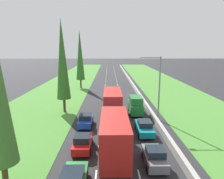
{
  "coord_description": "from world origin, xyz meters",
  "views": [
    {
      "loc": [
        -0.67,
        0.36,
        10.06
      ],
      "look_at": [
        -0.0,
        47.06,
        0.7
      ],
      "focal_mm": 32.96,
      "sensor_mm": 36.0,
      "label": 1
    }
  ],
  "objects_px": {
    "red_box_truck_centre_lane": "(114,135)",
    "red_hatchback_left_lane": "(83,143)",
    "grey_hatchback_right_lane_second": "(154,157)",
    "teal_sedan_right_lane": "(144,127)",
    "blue_hatchback_centre_lane": "(112,98)",
    "green_van_right_lane": "(136,105)",
    "poplar_tree_third": "(80,55)",
    "street_light_mast": "(157,84)",
    "blue_hatchback_left_lane": "(86,120)",
    "red_box_truck_centre_lane_third": "(112,103)",
    "poplar_tree_second": "(62,60)"
  },
  "relations": [
    {
      "from": "red_box_truck_centre_lane",
      "to": "red_hatchback_left_lane",
      "type": "xyz_separation_m",
      "value": [
        -3.13,
        1.28,
        -1.35
      ]
    },
    {
      "from": "grey_hatchback_right_lane_second",
      "to": "red_hatchback_left_lane",
      "type": "distance_m",
      "value": 7.15
    },
    {
      "from": "teal_sedan_right_lane",
      "to": "blue_hatchback_centre_lane",
      "type": "relative_size",
      "value": 1.15
    },
    {
      "from": "grey_hatchback_right_lane_second",
      "to": "green_van_right_lane",
      "type": "bearing_deg",
      "value": 89.25
    },
    {
      "from": "red_hatchback_left_lane",
      "to": "poplar_tree_third",
      "type": "distance_m",
      "value": 34.53
    },
    {
      "from": "street_light_mast",
      "to": "grey_hatchback_right_lane_second",
      "type": "bearing_deg",
      "value": -103.15
    },
    {
      "from": "blue_hatchback_left_lane",
      "to": "street_light_mast",
      "type": "bearing_deg",
      "value": 13.88
    },
    {
      "from": "red_hatchback_left_lane",
      "to": "blue_hatchback_left_lane",
      "type": "height_order",
      "value": "same"
    },
    {
      "from": "teal_sedan_right_lane",
      "to": "green_van_right_lane",
      "type": "bearing_deg",
      "value": 90.71
    },
    {
      "from": "blue_hatchback_left_lane",
      "to": "red_box_truck_centre_lane",
      "type": "bearing_deg",
      "value": -65.59
    },
    {
      "from": "red_hatchback_left_lane",
      "to": "poplar_tree_third",
      "type": "xyz_separation_m",
      "value": [
        -4.65,
        33.38,
        7.52
      ]
    },
    {
      "from": "red_box_truck_centre_lane",
      "to": "grey_hatchback_right_lane_second",
      "type": "bearing_deg",
      "value": -23.53
    },
    {
      "from": "red_hatchback_left_lane",
      "to": "green_van_right_lane",
      "type": "height_order",
      "value": "green_van_right_lane"
    },
    {
      "from": "red_box_truck_centre_lane",
      "to": "red_box_truck_centre_lane_third",
      "type": "relative_size",
      "value": 1.0
    },
    {
      "from": "blue_hatchback_centre_lane",
      "to": "poplar_tree_third",
      "type": "relative_size",
      "value": 0.27
    },
    {
      "from": "blue_hatchback_centre_lane",
      "to": "poplar_tree_second",
      "type": "height_order",
      "value": "poplar_tree_second"
    },
    {
      "from": "red_hatchback_left_lane",
      "to": "red_box_truck_centre_lane",
      "type": "bearing_deg",
      "value": -22.25
    },
    {
      "from": "red_box_truck_centre_lane",
      "to": "red_hatchback_left_lane",
      "type": "bearing_deg",
      "value": 157.75
    },
    {
      "from": "teal_sedan_right_lane",
      "to": "poplar_tree_third",
      "type": "distance_m",
      "value": 32.38
    },
    {
      "from": "green_van_right_lane",
      "to": "blue_hatchback_centre_lane",
      "type": "relative_size",
      "value": 1.26
    },
    {
      "from": "red_box_truck_centre_lane",
      "to": "red_hatchback_left_lane",
      "type": "relative_size",
      "value": 2.41
    },
    {
      "from": "blue_hatchback_centre_lane",
      "to": "poplar_tree_second",
      "type": "bearing_deg",
      "value": -143.32
    },
    {
      "from": "grey_hatchback_right_lane_second",
      "to": "street_light_mast",
      "type": "relative_size",
      "value": 0.43
    },
    {
      "from": "poplar_tree_third",
      "to": "teal_sedan_right_lane",
      "type": "bearing_deg",
      "value": -68.54
    },
    {
      "from": "red_box_truck_centre_lane_third",
      "to": "poplar_tree_third",
      "type": "distance_m",
      "value": 25.32
    },
    {
      "from": "red_box_truck_centre_lane_third",
      "to": "red_hatchback_left_lane",
      "type": "xyz_separation_m",
      "value": [
        -3.14,
        -10.09,
        -1.35
      ]
    },
    {
      "from": "green_van_right_lane",
      "to": "street_light_mast",
      "type": "bearing_deg",
      "value": -47.52
    },
    {
      "from": "blue_hatchback_left_lane",
      "to": "blue_hatchback_centre_lane",
      "type": "height_order",
      "value": "same"
    },
    {
      "from": "teal_sedan_right_lane",
      "to": "red_box_truck_centre_lane",
      "type": "bearing_deg",
      "value": -124.95
    },
    {
      "from": "grey_hatchback_right_lane_second",
      "to": "street_light_mast",
      "type": "xyz_separation_m",
      "value": [
        2.73,
        11.7,
        4.4
      ]
    },
    {
      "from": "green_van_right_lane",
      "to": "poplar_tree_second",
      "type": "bearing_deg",
      "value": 173.51
    },
    {
      "from": "blue_hatchback_left_lane",
      "to": "street_light_mast",
      "type": "height_order",
      "value": "street_light_mast"
    },
    {
      "from": "grey_hatchback_right_lane_second",
      "to": "teal_sedan_right_lane",
      "type": "relative_size",
      "value": 0.87
    },
    {
      "from": "teal_sedan_right_lane",
      "to": "red_box_truck_centre_lane",
      "type": "height_order",
      "value": "red_box_truck_centre_lane"
    },
    {
      "from": "teal_sedan_right_lane",
      "to": "blue_hatchback_centre_lane",
      "type": "xyz_separation_m",
      "value": [
        -3.64,
        14.7,
        0.02
      ]
    },
    {
      "from": "grey_hatchback_right_lane_second",
      "to": "red_box_truck_centre_lane_third",
      "type": "distance_m",
      "value": 13.39
    },
    {
      "from": "street_light_mast",
      "to": "poplar_tree_third",
      "type": "bearing_deg",
      "value": 119.72
    },
    {
      "from": "blue_hatchback_centre_lane",
      "to": "poplar_tree_third",
      "type": "xyz_separation_m",
      "value": [
        -7.87,
        14.61,
        7.52
      ]
    },
    {
      "from": "red_box_truck_centre_lane_third",
      "to": "poplar_tree_second",
      "type": "relative_size",
      "value": 0.64
    },
    {
      "from": "grey_hatchback_right_lane_second",
      "to": "green_van_right_lane",
      "type": "height_order",
      "value": "green_van_right_lane"
    },
    {
      "from": "grey_hatchback_right_lane_second",
      "to": "street_light_mast",
      "type": "bearing_deg",
      "value": 76.85
    },
    {
      "from": "grey_hatchback_right_lane_second",
      "to": "poplar_tree_third",
      "type": "relative_size",
      "value": 0.27
    },
    {
      "from": "red_hatchback_left_lane",
      "to": "blue_hatchback_centre_lane",
      "type": "bearing_deg",
      "value": 80.25
    },
    {
      "from": "red_hatchback_left_lane",
      "to": "green_van_right_lane",
      "type": "relative_size",
      "value": 0.8
    },
    {
      "from": "teal_sedan_right_lane",
      "to": "blue_hatchback_left_lane",
      "type": "height_order",
      "value": "blue_hatchback_left_lane"
    },
    {
      "from": "grey_hatchback_right_lane_second",
      "to": "blue_hatchback_left_lane",
      "type": "relative_size",
      "value": 1.0
    },
    {
      "from": "grey_hatchback_right_lane_second",
      "to": "poplar_tree_second",
      "type": "relative_size",
      "value": 0.27
    },
    {
      "from": "red_box_truck_centre_lane",
      "to": "blue_hatchback_centre_lane",
      "type": "xyz_separation_m",
      "value": [
        0.09,
        20.05,
        -1.35
      ]
    },
    {
      "from": "grey_hatchback_right_lane_second",
      "to": "red_box_truck_centre_lane",
      "type": "xyz_separation_m",
      "value": [
        -3.46,
        1.5,
        1.35
      ]
    },
    {
      "from": "blue_hatchback_left_lane",
      "to": "red_box_truck_centre_lane_third",
      "type": "bearing_deg",
      "value": 45.28
    }
  ]
}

